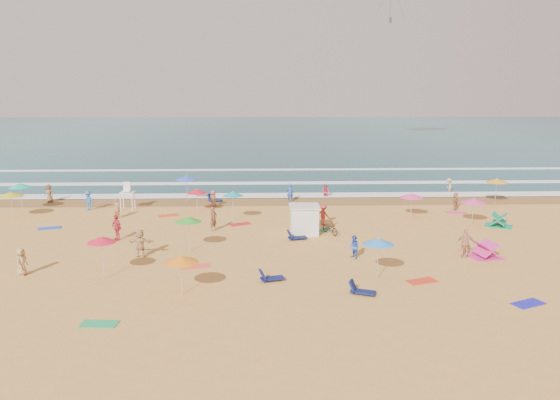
{
  "coord_description": "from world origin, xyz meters",
  "views": [
    {
      "loc": [
        -0.62,
        -38.14,
        10.76
      ],
      "look_at": [
        0.7,
        6.0,
        1.5
      ],
      "focal_mm": 35.0,
      "sensor_mm": 36.0,
      "label": 1
    }
  ],
  "objects": [
    {
      "name": "cabana_roof",
      "position": [
        2.35,
        1.01,
        2.06
      ],
      "size": [
        2.2,
        2.2,
        0.12
      ],
      "primitive_type": "cube",
      "color": "silver",
      "rests_on": "cabana"
    },
    {
      "name": "popup_tents",
      "position": [
        15.61,
        -1.22,
        0.6
      ],
      "size": [
        6.61,
        9.93,
        1.2
      ],
      "color": "#D9308F",
      "rests_on": "ground"
    },
    {
      "name": "surf_foam",
      "position": [
        0.0,
        21.32,
        0.1
      ],
      "size": [
        200.0,
        18.7,
        0.05
      ],
      "color": "white",
      "rests_on": "ground"
    },
    {
      "name": "cabana",
      "position": [
        2.35,
        1.01,
        1.0
      ],
      "size": [
        2.0,
        2.0,
        2.0
      ],
      "primitive_type": "cube",
      "color": "silver",
      "rests_on": "ground"
    },
    {
      "name": "lifeguard_stand",
      "position": [
        -12.7,
        9.42,
        1.05
      ],
      "size": [
        1.2,
        1.2,
        2.1
      ],
      "primitive_type": null,
      "color": "white",
      "rests_on": "ground"
    },
    {
      "name": "ocean",
      "position": [
        0.0,
        84.0,
        0.0
      ],
      "size": [
        220.0,
        140.0,
        0.18
      ],
      "primitive_type": "cube",
      "color": "#0C4756",
      "rests_on": "ground"
    },
    {
      "name": "towels",
      "position": [
        -2.72,
        -2.79,
        0.01
      ],
      "size": [
        43.8,
        22.8,
        0.03
      ],
      "color": "#DD1B50",
      "rests_on": "ground"
    },
    {
      "name": "loungers",
      "position": [
        6.28,
        -3.13,
        0.17
      ],
      "size": [
        54.19,
        24.74,
        0.34
      ],
      "color": "#0F1E4D",
      "rests_on": "ground"
    },
    {
      "name": "ground",
      "position": [
        0.0,
        0.0,
        0.0
      ],
      "size": [
        220.0,
        220.0,
        0.0
      ],
      "primitive_type": "plane",
      "color": "gold",
      "rests_on": "ground"
    },
    {
      "name": "bicycle",
      "position": [
        4.25,
        0.71,
        0.47
      ],
      "size": [
        1.41,
        1.89,
        0.95
      ],
      "primitive_type": "imported",
      "rotation": [
        0.0,
        0.0,
        0.5
      ],
      "color": "black",
      "rests_on": "ground"
    },
    {
      "name": "beach_umbrellas",
      "position": [
        2.01,
        0.87,
        2.1
      ],
      "size": [
        59.94,
        26.4,
        0.78
      ],
      "color": "gold",
      "rests_on": "ground"
    },
    {
      "name": "wet_sand",
      "position": [
        0.0,
        12.5,
        0.01
      ],
      "size": [
        220.0,
        220.0,
        0.0
      ],
      "primitive_type": "plane",
      "color": "olive",
      "rests_on": "ground"
    },
    {
      "name": "beachgoers",
      "position": [
        -2.12,
        3.96,
        0.82
      ],
      "size": [
        39.98,
        26.83,
        2.14
      ],
      "color": "#AD804F",
      "rests_on": "ground"
    }
  ]
}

